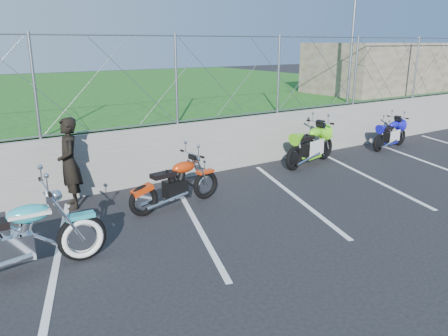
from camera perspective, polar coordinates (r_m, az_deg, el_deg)
ground at (r=7.21m, az=0.18°, el=-9.43°), size 90.00×90.00×0.00m
retaining_wall at (r=9.93m, az=-11.09°, el=1.45°), size 30.00×0.22×1.30m
grass_field at (r=19.41m, az=-22.70°, el=7.57°), size 30.00×20.00×1.30m
stone_building at (r=17.86m, az=19.21°, el=12.30°), size 5.00×3.00×1.80m
chain_link_fence at (r=9.65m, az=-11.62°, el=10.97°), size 28.00×0.03×2.00m
sign_pole at (r=14.27m, az=16.26°, el=14.23°), size 0.08×0.08×3.00m
parking_lines at (r=8.60m, az=3.15°, el=-5.10°), size 18.29×4.31×0.01m
cruiser_turquoise at (r=6.63m, az=-25.39°, el=-8.75°), size 2.49×0.79×1.23m
naked_orange at (r=8.53m, az=-6.15°, el=-2.26°), size 2.05×0.69×1.02m
sportbike_green at (r=11.67m, az=11.33°, el=2.72°), size 2.09×0.76×1.10m
sportbike_blue at (r=14.17m, az=20.94°, el=4.00°), size 1.80×0.64×0.93m
person_standing at (r=8.84m, az=-19.55°, el=0.57°), size 0.49×0.68×1.76m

